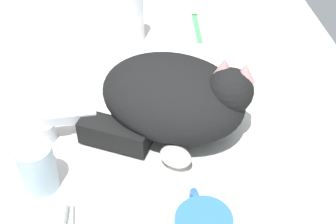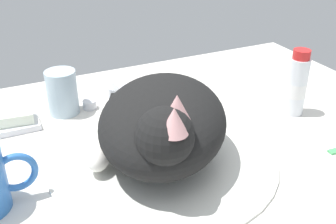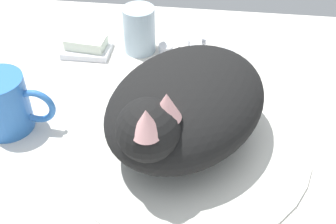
# 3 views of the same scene
# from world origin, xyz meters

# --- Properties ---
(ground_plane) EXTENTS (1.10, 0.83, 0.03)m
(ground_plane) POSITION_xyz_m (0.00, 0.00, -0.01)
(ground_plane) COLOR silver
(sink_basin) EXTENTS (0.38, 0.38, 0.01)m
(sink_basin) POSITION_xyz_m (0.00, 0.00, 0.00)
(sink_basin) COLOR silver
(sink_basin) RESTS_ON ground_plane
(faucet) EXTENTS (0.15, 0.11, 0.06)m
(faucet) POSITION_xyz_m (0.00, 0.22, 0.03)
(faucet) COLOR silver
(faucet) RESTS_ON ground_plane
(cat) EXTENTS (0.31, 0.34, 0.15)m
(cat) POSITION_xyz_m (-0.01, -0.01, 0.07)
(cat) COLOR black
(cat) RESTS_ON sink_basin
(rinse_cup) EXTENTS (0.06, 0.06, 0.09)m
(rinse_cup) POSITION_xyz_m (-0.11, 0.24, 0.04)
(rinse_cup) COLOR silver
(rinse_cup) RESTS_ON ground_plane
(toothpaste_bottle) EXTENTS (0.04, 0.04, 0.13)m
(toothpaste_bottle) POSITION_xyz_m (0.31, 0.04, 0.06)
(toothpaste_bottle) COLOR white
(toothpaste_bottle) RESTS_ON ground_plane
(toothbrush) EXTENTS (0.14, 0.02, 0.02)m
(toothbrush) POSITION_xyz_m (0.34, -0.11, 0.01)
(toothbrush) COLOR #4CB266
(toothbrush) RESTS_ON ground_plane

